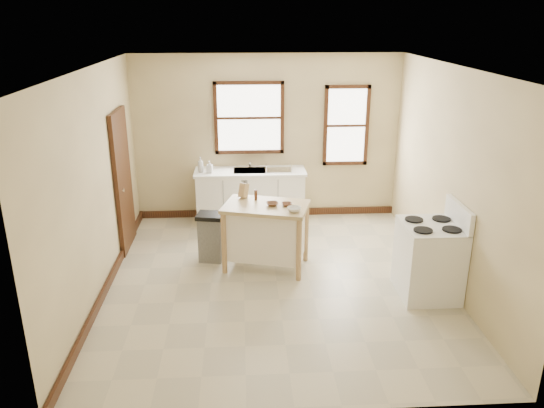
{
  "coord_description": "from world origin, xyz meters",
  "views": [
    {
      "loc": [
        -0.44,
        -6.35,
        3.4
      ],
      "look_at": [
        -0.04,
        0.4,
        0.96
      ],
      "focal_mm": 35.0,
      "sensor_mm": 36.0,
      "label": 1
    }
  ],
  "objects": [
    {
      "name": "ceiling",
      "position": [
        0.0,
        0.0,
        2.8
      ],
      "size": [
        5.0,
        5.0,
        0.0
      ],
      "primitive_type": "plane",
      "rotation": [
        3.14,
        0.0,
        0.0
      ],
      "color": "white",
      "rests_on": "ground"
    },
    {
      "name": "door_left",
      "position": [
        -2.21,
        1.3,
        1.05
      ],
      "size": [
        0.06,
        0.9,
        2.1
      ],
      "primitive_type": "cube",
      "color": "black",
      "rests_on": "ground"
    },
    {
      "name": "bowl_c",
      "position": [
        0.24,
        0.18,
        0.96
      ],
      "size": [
        0.21,
        0.21,
        0.06
      ],
      "primitive_type": "imported",
      "rotation": [
        0.0,
        0.0,
        -0.19
      ],
      "color": "silver",
      "rests_on": "kitchen_island"
    },
    {
      "name": "bowl_a",
      "position": [
        -0.03,
        0.43,
        0.95
      ],
      "size": [
        0.19,
        0.19,
        0.04
      ],
      "primitive_type": "imported",
      "rotation": [
        0.0,
        0.0,
        0.1
      ],
      "color": "brown",
      "rests_on": "kitchen_island"
    },
    {
      "name": "window_main",
      "position": [
        -0.3,
        2.48,
        1.75
      ],
      "size": [
        1.17,
        0.06,
        1.22
      ],
      "primitive_type": null,
      "color": "black",
      "rests_on": "wall_back"
    },
    {
      "name": "baseboard_back",
      "position": [
        0.0,
        2.47,
        0.06
      ],
      "size": [
        4.5,
        0.04,
        0.12
      ],
      "primitive_type": "cube",
      "color": "black",
      "rests_on": "ground"
    },
    {
      "name": "floor",
      "position": [
        0.0,
        0.0,
        0.0
      ],
      "size": [
        5.0,
        5.0,
        0.0
      ],
      "primitive_type": "plane",
      "color": "#B7AE91",
      "rests_on": "ground"
    },
    {
      "name": "dish_rack",
      "position": [
        0.17,
        2.15,
        0.97
      ],
      "size": [
        0.53,
        0.48,
        0.11
      ],
      "primitive_type": null,
      "rotation": [
        0.0,
        0.0,
        0.43
      ],
      "color": "silver",
      "rests_on": "sink_counter"
    },
    {
      "name": "faucet",
      "position": [
        -0.3,
        2.38,
        1.03
      ],
      "size": [
        0.03,
        0.03,
        0.22
      ],
      "primitive_type": "cylinder",
      "color": "silver",
      "rests_on": "sink_counter"
    },
    {
      "name": "sink_counter",
      "position": [
        -0.3,
        2.2,
        0.46
      ],
      "size": [
        1.86,
        0.62,
        0.92
      ],
      "primitive_type": null,
      "color": "white",
      "rests_on": "ground"
    },
    {
      "name": "wall_back",
      "position": [
        0.0,
        2.5,
        1.4
      ],
      "size": [
        4.5,
        0.04,
        2.8
      ],
      "primitive_type": "cube",
      "color": "beige",
      "rests_on": "ground"
    },
    {
      "name": "window_side",
      "position": [
        1.35,
        2.48,
        1.6
      ],
      "size": [
        0.77,
        0.06,
        1.37
      ],
      "primitive_type": null,
      "color": "black",
      "rests_on": "wall_back"
    },
    {
      "name": "gas_stove",
      "position": [
        1.89,
        -0.45,
        0.61
      ],
      "size": [
        0.76,
        0.77,
        1.22
      ],
      "primitive_type": null,
      "color": "white",
      "rests_on": "ground"
    },
    {
      "name": "pepper_grinder",
      "position": [
        -0.25,
        0.66,
        1.01
      ],
      "size": [
        0.06,
        0.06,
        0.15
      ],
      "primitive_type": "cylinder",
      "rotation": [
        0.0,
        0.0,
        -0.68
      ],
      "color": "#462513",
      "rests_on": "kitchen_island"
    },
    {
      "name": "soap_bottle_b",
      "position": [
        -0.97,
        2.11,
        1.02
      ],
      "size": [
        0.11,
        0.11,
        0.2
      ],
      "primitive_type": "imported",
      "rotation": [
        0.0,
        0.0,
        -0.21
      ],
      "color": "#B2B2B2",
      "rests_on": "sink_counter"
    },
    {
      "name": "baseboard_left",
      "position": [
        -2.22,
        0.0,
        0.06
      ],
      "size": [
        0.04,
        5.0,
        0.12
      ],
      "primitive_type": "cube",
      "color": "black",
      "rests_on": "ground"
    },
    {
      "name": "knife_block",
      "position": [
        -0.42,
        0.78,
        1.03
      ],
      "size": [
        0.14,
        0.14,
        0.2
      ],
      "primitive_type": null,
      "rotation": [
        0.0,
        0.0,
        -0.67
      ],
      "color": "tan",
      "rests_on": "kitchen_island"
    },
    {
      "name": "trash_bin",
      "position": [
        -0.9,
        0.71,
        0.36
      ],
      "size": [
        0.42,
        0.37,
        0.72
      ],
      "primitive_type": null,
      "rotation": [
        0.0,
        0.0,
        -0.18
      ],
      "color": "slate",
      "rests_on": "ground"
    },
    {
      "name": "bowl_b",
      "position": [
        0.17,
        0.42,
        0.95
      ],
      "size": [
        0.16,
        0.16,
        0.04
      ],
      "primitive_type": "imported",
      "rotation": [
        0.0,
        0.0,
        0.07
      ],
      "color": "brown",
      "rests_on": "kitchen_island"
    },
    {
      "name": "wall_right",
      "position": [
        2.25,
        0.0,
        1.4
      ],
      "size": [
        0.04,
        5.0,
        2.8
      ],
      "primitive_type": "cube",
      "color": "beige",
      "rests_on": "ground"
    },
    {
      "name": "soap_bottle_a",
      "position": [
        -1.12,
        2.14,
        1.05
      ],
      "size": [
        0.12,
        0.12,
        0.26
      ],
      "primitive_type": "imported",
      "rotation": [
        0.0,
        0.0,
        0.29
      ],
      "color": "#B2B2B2",
      "rests_on": "sink_counter"
    },
    {
      "name": "kitchen_island",
      "position": [
        -0.12,
        0.46,
        0.47
      ],
      "size": [
        1.29,
        1.0,
        0.93
      ],
      "primitive_type": null,
      "rotation": [
        0.0,
        0.0,
        -0.27
      ],
      "color": "tan",
      "rests_on": "ground"
    },
    {
      "name": "wall_left",
      "position": [
        -2.25,
        0.0,
        1.4
      ],
      "size": [
        0.04,
        5.0,
        2.8
      ],
      "primitive_type": "cube",
      "color": "beige",
      "rests_on": "ground"
    }
  ]
}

